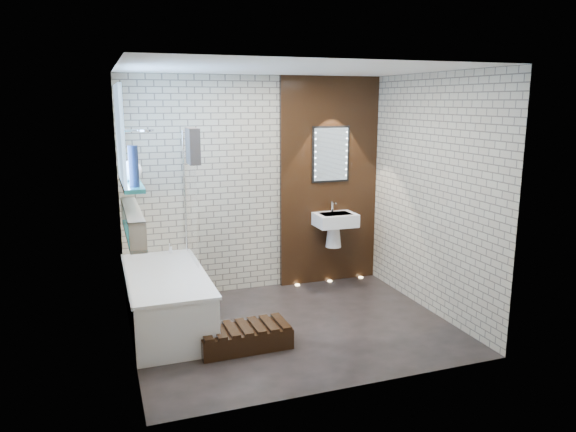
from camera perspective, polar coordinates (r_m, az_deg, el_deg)
name	(u,v)px	position (r m, az deg, el deg)	size (l,w,h in m)	color
ground	(293,327)	(5.75, 0.51, -11.58)	(3.20, 3.20, 0.00)	black
room_shell	(293,204)	(5.36, 0.54, 1.25)	(3.24, 3.20, 2.60)	tan
walnut_panel	(329,182)	(6.88, 4.35, 3.62)	(1.30, 0.06, 2.60)	black
clerestory_window	(122,145)	(5.32, -17.03, 7.17)	(0.18, 1.00, 0.94)	#7FADE0
display_niche	(133,222)	(5.22, -16.02, -0.64)	(0.14, 1.30, 0.26)	teal
bathtub	(167,300)	(5.79, -12.66, -8.60)	(0.79, 1.74, 0.70)	white
bath_screen	(190,197)	(6.00, -10.25, 2.03)	(0.01, 0.78, 1.40)	white
towel	(193,146)	(5.65, -9.98, 7.25)	(0.11, 0.28, 0.37)	black
shower_head	(146,130)	(5.93, -14.76, 8.71)	(0.18, 0.18, 0.02)	silver
washbasin	(335,224)	(6.80, 4.95, -0.88)	(0.50, 0.36, 0.58)	white
led_mirror	(331,154)	(6.80, 4.53, 6.49)	(0.50, 0.02, 0.70)	black
walnut_step	(244,338)	(5.29, -4.62, -12.69)	(0.87, 0.39, 0.19)	black
niche_bottles	(131,220)	(5.45, -16.17, -0.44)	(0.06, 0.75, 0.16)	#B1451B
sill_vases	(132,169)	(5.31, -16.11, 4.73)	(0.20, 0.54, 0.37)	#16213C
floor_uplights	(330,281)	(7.12, 4.42, -6.83)	(0.96, 0.06, 0.01)	#FFD899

